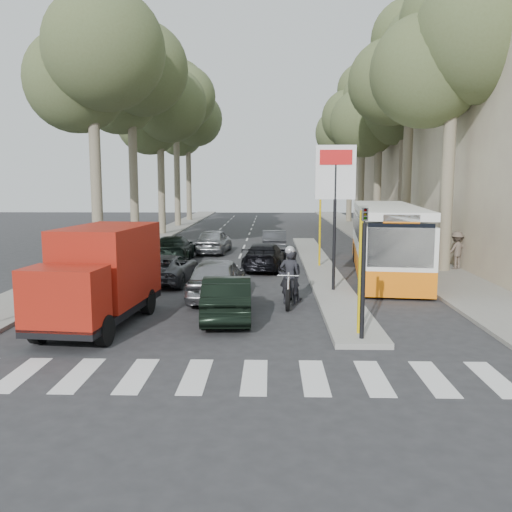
{
  "coord_description": "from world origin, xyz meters",
  "views": [
    {
      "loc": [
        0.83,
        -15.42,
        4.25
      ],
      "look_at": [
        0.32,
        3.88,
        1.6
      ],
      "focal_mm": 38.0,
      "sensor_mm": 36.0,
      "label": 1
    }
  ],
  "objects": [
    {
      "name": "tree_r_e",
      "position": [
        9.23,
        42.11,
        10.38
      ],
      "size": [
        7.4,
        7.2,
        14.1
      ],
      "color": "#6B604C",
      "rests_on": "ground"
    },
    {
      "name": "queue_car_a",
      "position": [
        -3.5,
        7.11,
        0.6
      ],
      "size": [
        2.25,
        4.43,
        1.2
      ],
      "primitive_type": "imported",
      "rotation": [
        0.0,
        0.0,
        3.08
      ],
      "color": "#47494F",
      "rests_on": "ground"
    },
    {
      "name": "tree_l_b",
      "position": [
        -7.97,
        20.11,
        11.07
      ],
      "size": [
        7.4,
        7.2,
        14.88
      ],
      "color": "#6B604C",
      "rests_on": "ground"
    },
    {
      "name": "queue_car_c",
      "position": [
        -2.56,
        16.74,
        0.74
      ],
      "size": [
        2.06,
        4.44,
        1.47
      ],
      "primitive_type": "imported",
      "rotation": [
        0.0,
        0.0,
        3.06
      ],
      "color": "#979A9F",
      "rests_on": "ground"
    },
    {
      "name": "tree_r_b",
      "position": [
        9.23,
        18.11,
        11.42
      ],
      "size": [
        7.4,
        7.2,
        15.27
      ],
      "color": "#6B604C",
      "rests_on": "ground"
    },
    {
      "name": "queue_car_b",
      "position": [
        0.57,
        10.7,
        0.65
      ],
      "size": [
        2.35,
        4.67,
        1.3
      ],
      "primitive_type": "imported",
      "rotation": [
        0.0,
        0.0,
        3.02
      ],
      "color": "black",
      "rests_on": "ground"
    },
    {
      "name": "billboard",
      "position": [
        3.25,
        5.0,
        3.7
      ],
      "size": [
        1.5,
        12.1,
        5.6
      ],
      "color": "yellow",
      "rests_on": "ground"
    },
    {
      "name": "traffic_light_island",
      "position": [
        3.25,
        -1.5,
        2.49
      ],
      "size": [
        0.16,
        0.41,
        3.6
      ],
      "color": "black",
      "rests_on": "ground"
    },
    {
      "name": "ground",
      "position": [
        0.0,
        0.0,
        0.0
      ],
      "size": [
        120.0,
        120.0,
        0.0
      ],
      "primitive_type": "plane",
      "color": "#28282B",
      "rests_on": "ground"
    },
    {
      "name": "tree_r_d",
      "position": [
        9.13,
        34.11,
        11.07
      ],
      "size": [
        7.4,
        7.2,
        14.88
      ],
      "color": "#6B604C",
      "rests_on": "ground"
    },
    {
      "name": "tree_l_e",
      "position": [
        -7.97,
        44.11,
        10.73
      ],
      "size": [
        7.4,
        7.2,
        14.49
      ],
      "color": "#6B604C",
      "rests_on": "ground"
    },
    {
      "name": "city_bus",
      "position": [
        6.2,
        9.79,
        1.69
      ],
      "size": [
        4.1,
        12.37,
        3.2
      ],
      "rotation": [
        0.0,
        0.0,
        -0.12
      ],
      "color": "orange",
      "rests_on": "ground"
    },
    {
      "name": "tree_r_a",
      "position": [
        9.13,
        10.11,
        10.38
      ],
      "size": [
        7.4,
        7.2,
        14.1
      ],
      "color": "#6B604C",
      "rests_on": "ground"
    },
    {
      "name": "motorcycle",
      "position": [
        1.52,
        3.26,
        0.94
      ],
      "size": [
        0.93,
        2.44,
        2.08
      ],
      "rotation": [
        0.0,
        0.0,
        -0.09
      ],
      "color": "black",
      "rests_on": "ground"
    },
    {
      "name": "tree_r_c",
      "position": [
        9.03,
        26.11,
        9.69
      ],
      "size": [
        7.4,
        7.2,
        13.32
      ],
      "color": "#6B604C",
      "rests_on": "ground"
    },
    {
      "name": "red_truck",
      "position": [
        -4.18,
        0.25,
        1.54
      ],
      "size": [
        2.6,
        5.65,
        2.92
      ],
      "rotation": [
        0.0,
        0.0,
        -0.1
      ],
      "color": "black",
      "rests_on": "ground"
    },
    {
      "name": "median_left",
      "position": [
        -8.0,
        28.0,
        0.06
      ],
      "size": [
        2.4,
        64.0,
        0.12
      ],
      "primitive_type": "cube",
      "color": "gray",
      "rests_on": "ground"
    },
    {
      "name": "tree_l_a",
      "position": [
        -7.87,
        12.11,
        10.38
      ],
      "size": [
        7.4,
        7.2,
        14.1
      ],
      "color": "#6B604C",
      "rests_on": "ground"
    },
    {
      "name": "tree_l_d",
      "position": [
        -7.87,
        36.11,
        11.76
      ],
      "size": [
        7.4,
        7.2,
        15.66
      ],
      "color": "#6B604C",
      "rests_on": "ground"
    },
    {
      "name": "sidewalk_right",
      "position": [
        8.6,
        25.0,
        0.06
      ],
      "size": [
        3.2,
        70.0,
        0.12
      ],
      "primitive_type": "cube",
      "color": "gray",
      "rests_on": "ground"
    },
    {
      "name": "pedestrian_near",
      "position": [
        7.2,
        9.15,
        1.06
      ],
      "size": [
        1.1,
        1.19,
        1.87
      ],
      "primitive_type": "imported",
      "rotation": [
        0.0,
        0.0,
        2.23
      ],
      "color": "#3F334D",
      "rests_on": "sidewalk_right"
    },
    {
      "name": "pedestrian_far",
      "position": [
        9.72,
        10.43,
        1.02
      ],
      "size": [
        1.27,
        1.0,
        1.79
      ],
      "primitive_type": "imported",
      "rotation": [
        0.0,
        0.0,
        3.63
      ],
      "color": "brown",
      "rests_on": "sidewalk_right"
    },
    {
      "name": "queue_car_e",
      "position": [
        -4.33,
        13.07,
        0.71
      ],
      "size": [
        2.28,
        4.99,
        1.42
      ],
      "primitive_type": "imported",
      "rotation": [
        0.0,
        0.0,
        3.2
      ],
      "color": "black",
      "rests_on": "ground"
    },
    {
      "name": "traffic_island",
      "position": [
        3.25,
        11.0,
        0.08
      ],
      "size": [
        1.5,
        26.0,
        0.16
      ],
      "primitive_type": "cube",
      "color": "gray",
      "rests_on": "ground"
    },
    {
      "name": "building_far",
      "position": [
        15.5,
        34.0,
        8.0
      ],
      "size": [
        11.0,
        20.0,
        16.0
      ],
      "primitive_type": "cube",
      "color": "#B7A88E",
      "rests_on": "ground"
    },
    {
      "name": "silver_hatchback",
      "position": [
        -1.1,
        4.0,
        0.77
      ],
      "size": [
        2.04,
        4.63,
        1.55
      ],
      "primitive_type": "imported",
      "rotation": [
        0.0,
        0.0,
        3.1
      ],
      "color": "gray",
      "rests_on": "ground"
    },
    {
      "name": "dark_hatchback",
      "position": [
        -0.5,
        1.06,
        0.68
      ],
      "size": [
        1.66,
        4.22,
        1.37
      ],
      "primitive_type": "imported",
      "rotation": [
        0.0,
        0.0,
        3.19
      ],
      "color": "black",
      "rests_on": "ground"
    },
    {
      "name": "tree_l_c",
      "position": [
        -7.77,
        28.11,
        10.04
      ],
      "size": [
        7.4,
        7.2,
        13.71
      ],
      "color": "#6B604C",
      "rests_on": "ground"
    },
    {
      "name": "queue_car_d",
      "position": [
        1.06,
        17.61,
        0.66
      ],
      "size": [
        1.43,
        4.03,
        1.32
      ],
      "primitive_type": "imported",
      "rotation": [
        0.0,
        0.0,
        3.15
      ],
      "color": "#43454A",
      "rests_on": "ground"
    }
  ]
}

